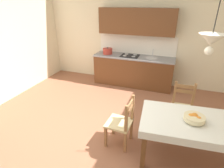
# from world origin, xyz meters

# --- Properties ---
(ground_plane) EXTENTS (6.34, 6.13, 0.10)m
(ground_plane) POSITION_xyz_m (0.00, 0.00, -0.05)
(ground_plane) COLOR #935B42
(wall_back) EXTENTS (6.34, 0.12, 3.95)m
(wall_back) POSITION_xyz_m (0.00, 2.83, 1.98)
(wall_back) COLOR beige
(wall_back) RESTS_ON ground_plane
(kitchen_cabinetry) EXTENTS (2.34, 0.63, 2.20)m
(kitchen_cabinetry) POSITION_xyz_m (-0.06, 2.49, 0.86)
(kitchen_cabinetry) COLOR brown
(kitchen_cabinetry) RESTS_ON ground_plane
(dining_table) EXTENTS (1.42, 1.01, 0.75)m
(dining_table) POSITION_xyz_m (1.37, -0.09, 0.62)
(dining_table) COLOR brown
(dining_table) RESTS_ON ground_plane
(dining_chair_tv_side) EXTENTS (0.44, 0.44, 0.93)m
(dining_chair_tv_side) POSITION_xyz_m (0.36, -0.10, 0.44)
(dining_chair_tv_side) COLOR #D1BC89
(dining_chair_tv_side) RESTS_ON ground_plane
(dining_chair_kitchen_side) EXTENTS (0.43, 0.43, 0.93)m
(dining_chair_kitchen_side) POSITION_xyz_m (1.35, 0.78, 0.44)
(dining_chair_kitchen_side) COLOR #D1BC89
(dining_chair_kitchen_side) RESTS_ON ground_plane
(fruit_bowl) EXTENTS (0.30, 0.30, 0.12)m
(fruit_bowl) POSITION_xyz_m (1.47, -0.10, 0.81)
(fruit_bowl) COLOR beige
(fruit_bowl) RESTS_ON dining_table
(pendant_lamp) EXTENTS (0.32, 0.32, 0.80)m
(pendant_lamp) POSITION_xyz_m (1.46, -0.06, 1.93)
(pendant_lamp) COLOR black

